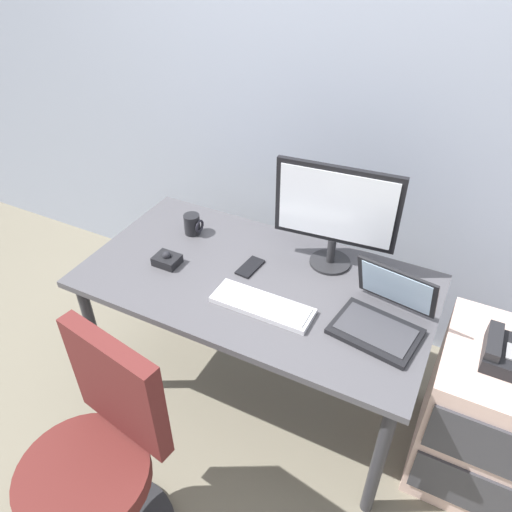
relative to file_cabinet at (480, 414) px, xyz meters
name	(u,v)px	position (x,y,z in m)	size (l,w,h in m)	color
ground_plane	(256,386)	(-0.99, -0.05, -0.34)	(8.00, 8.00, 0.00)	#726B59
back_wall	(331,67)	(-0.99, 0.70, 1.06)	(6.00, 0.10, 2.80)	#98A1B3
desk	(256,292)	(-0.99, -0.05, 0.30)	(1.48, 0.80, 0.72)	#4A494E
file_cabinet	(480,414)	(0.00, 0.00, 0.00)	(0.42, 0.53, 0.68)	beige
desk_phone	(506,353)	(-0.01, -0.02, 0.38)	(0.17, 0.20, 0.09)	black
office_chair	(101,470)	(-1.15, -0.91, 0.10)	(0.52, 0.52, 0.96)	black
monitor_main	(336,211)	(-0.75, 0.19, 0.65)	(0.52, 0.18, 0.47)	#262628
keyboard	(262,305)	(-0.89, -0.20, 0.39)	(0.41, 0.14, 0.03)	silver
laptop	(383,315)	(-0.45, -0.08, 0.43)	(0.35, 0.34, 0.23)	black
trackball_mouse	(167,260)	(-1.39, -0.13, 0.40)	(0.11, 0.09, 0.07)	black
coffee_mug	(193,224)	(-1.42, 0.12, 0.43)	(0.09, 0.08, 0.10)	black
cell_phone	(250,267)	(-1.05, 0.01, 0.38)	(0.07, 0.14, 0.01)	black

